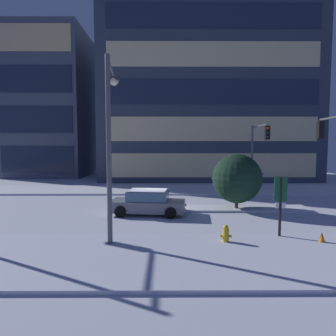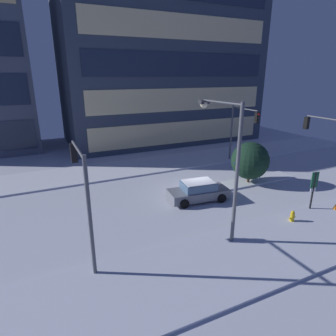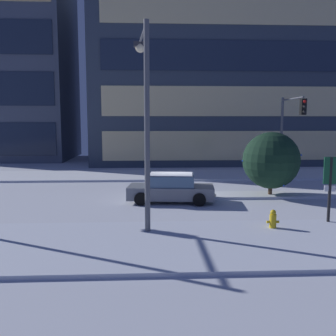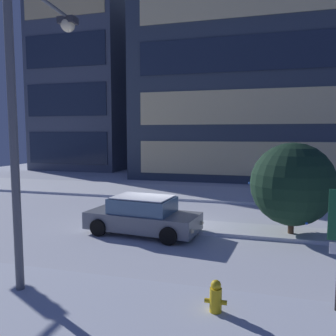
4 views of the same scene
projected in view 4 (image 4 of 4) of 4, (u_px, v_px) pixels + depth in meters
name	position (u px, v px, depth m)	size (l,w,h in m)	color
ground	(161.00, 226.00, 14.56)	(52.00, 52.00, 0.00)	silver
curb_strip_near	(44.00, 331.00, 6.73)	(52.00, 5.20, 0.14)	silver
curb_strip_far	(196.00, 193.00, 22.37)	(52.00, 5.20, 0.14)	silver
median_strip	(295.00, 234.00, 13.19)	(9.00, 1.80, 0.14)	silver
office_tower_main	(284.00, 45.00, 31.18)	(25.58, 13.58, 24.00)	#384251
office_tower_secondary	(91.00, 83.00, 39.70)	(10.00, 10.99, 19.68)	#4C5466
car_near	(143.00, 216.00, 13.44)	(4.67, 2.44, 1.49)	slate
street_lamp_arched	(33.00, 91.00, 8.79)	(0.66, 3.31, 7.71)	#565960
fire_hydrant	(216.00, 300.00, 7.29)	(0.48, 0.26, 0.85)	gold
decorated_tree_median	(292.00, 184.00, 12.88)	(3.21, 3.15, 3.63)	#473323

